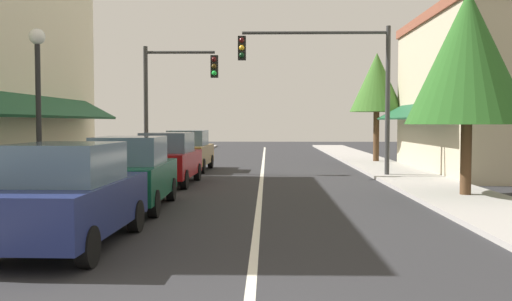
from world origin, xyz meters
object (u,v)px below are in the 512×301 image
parked_car_far_left (189,151)px  traffic_signal_left_corner (171,89)px  tree_right_near (468,58)px  parked_car_third_left (168,159)px  street_lamp_left_near (38,88)px  traffic_signal_mast_arm (335,73)px  tree_right_far (377,83)px  parked_car_nearest_left (68,196)px  parked_car_second_left (131,173)px

parked_car_far_left → traffic_signal_left_corner: size_ratio=0.79×
parked_car_far_left → tree_right_near: size_ratio=0.72×
parked_car_third_left → street_lamp_left_near: bearing=-104.4°
traffic_signal_left_corner → traffic_signal_mast_arm: bearing=-13.4°
parked_car_far_left → traffic_signal_left_corner: traffic_signal_left_corner is taller
tree_right_far → street_lamp_left_near: bearing=-123.3°
parked_car_third_left → traffic_signal_left_corner: (-0.59, 4.11, 2.59)m
traffic_signal_left_corner → parked_car_nearest_left: bearing=-87.5°
tree_right_near → tree_right_far: size_ratio=1.01×
parked_car_second_left → parked_car_third_left: same height
parked_car_second_left → traffic_signal_left_corner: bearing=92.2°
parked_car_third_left → tree_right_near: size_ratio=0.72×
parked_car_nearest_left → traffic_signal_left_corner: bearing=94.0°
street_lamp_left_near → tree_right_far: bearing=56.7°
traffic_signal_left_corner → tree_right_far: size_ratio=0.92×
tree_right_near → traffic_signal_mast_arm: bearing=116.1°
parked_car_nearest_left → parked_car_far_left: size_ratio=1.00×
traffic_signal_left_corner → street_lamp_left_near: size_ratio=1.24×
parked_car_far_left → traffic_signal_mast_arm: (6.02, -2.94, 3.11)m
tree_right_near → parked_car_third_left: bearing=158.9°
parked_car_nearest_left → traffic_signal_left_corner: (-0.60, 13.84, 2.59)m
tree_right_near → tree_right_far: tree_right_near is taller
parked_car_far_left → tree_right_far: size_ratio=0.73×
parked_car_second_left → traffic_signal_mast_arm: size_ratio=0.72×
traffic_signal_mast_arm → street_lamp_left_near: 11.88m
parked_car_far_left → tree_right_far: 10.69m
parked_car_third_left → parked_car_nearest_left: bearing=-88.3°
traffic_signal_left_corner → street_lamp_left_near: 10.55m
parked_car_second_left → street_lamp_left_near: size_ratio=0.98×
parked_car_nearest_left → tree_right_far: (8.98, 19.89, 3.26)m
traffic_signal_mast_arm → traffic_signal_left_corner: (-6.55, 1.56, -0.52)m
parked_car_second_left → tree_right_near: tree_right_near is taller
parked_car_nearest_left → parked_car_third_left: 9.73m
parked_car_far_left → tree_right_far: tree_right_far is taller
parked_car_second_left → traffic_signal_mast_arm: bearing=51.8°
parked_car_second_left → street_lamp_left_near: 2.91m
traffic_signal_mast_arm → parked_car_nearest_left: bearing=-115.8°
tree_right_near → parked_car_nearest_left: bearing=-144.5°
parked_car_second_left → parked_car_third_left: 5.41m
street_lamp_left_near → tree_right_far: tree_right_far is taller
parked_car_third_left → tree_right_far: tree_right_far is taller
traffic_signal_mast_arm → tree_right_far: 8.19m
parked_car_third_left → street_lamp_left_near: 6.92m
traffic_signal_left_corner → tree_right_far: tree_right_far is taller
parked_car_third_left → traffic_signal_mast_arm: bearing=24.8°
tree_right_near → tree_right_far: (0.12, 13.57, 0.24)m
parked_car_nearest_left → tree_right_near: tree_right_near is taller
traffic_signal_mast_arm → street_lamp_left_near: bearing=-131.2°
parked_car_second_left → parked_car_third_left: (-0.03, 5.41, 0.00)m
parked_car_third_left → parked_car_far_left: size_ratio=1.00×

